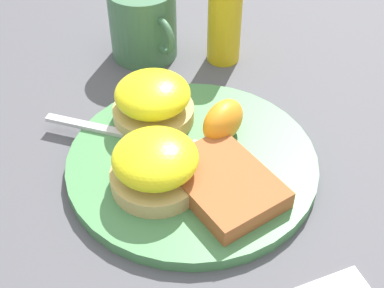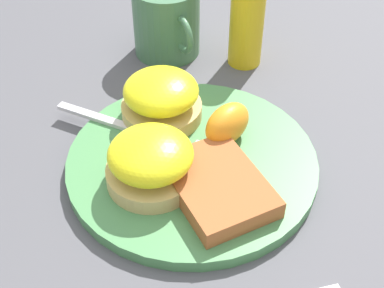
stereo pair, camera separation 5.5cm
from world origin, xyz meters
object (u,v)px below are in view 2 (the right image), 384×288
object	(u,v)px
hashbrown_patty	(217,186)
condiment_bottle	(247,17)
orange_wedge	(227,124)
cup	(167,21)
sandwich_benedict_right	(151,162)
fork	(152,135)
sandwich_benedict_left	(164,97)

from	to	relation	value
hashbrown_patty	condiment_bottle	xyz separation A→B (m)	(-0.21, 0.15, 0.04)
orange_wedge	cup	bearing A→B (deg)	173.15
sandwich_benedict_right	fork	bearing A→B (deg)	156.46
cup	hashbrown_patty	bearing A→B (deg)	-14.87
sandwich_benedict_left	hashbrown_patty	xyz separation A→B (m)	(0.13, -0.00, -0.02)
orange_wedge	fork	xyz separation A→B (m)	(-0.04, -0.07, -0.02)
sandwich_benedict_left	condiment_bottle	size ratio (longest dim) A/B	0.68
sandwich_benedict_left	hashbrown_patty	distance (m)	0.13
fork	cup	bearing A→B (deg)	150.39
condiment_bottle	orange_wedge	bearing A→B (deg)	-37.18
fork	cup	world-z (taller)	cup
sandwich_benedict_right	orange_wedge	bearing A→B (deg)	101.88
orange_wedge	cup	distance (m)	0.21
sandwich_benedict_right	condiment_bottle	world-z (taller)	condiment_bottle
sandwich_benedict_right	fork	size ratio (longest dim) A/B	0.51
orange_wedge	cup	xyz separation A→B (m)	(-0.21, 0.03, 0.01)
orange_wedge	sandwich_benedict_left	bearing A→B (deg)	-147.05
hashbrown_patty	condiment_bottle	world-z (taller)	condiment_bottle
orange_wedge	condiment_bottle	distance (m)	0.18
sandwich_benedict_left	sandwich_benedict_right	world-z (taller)	same
hashbrown_patty	condiment_bottle	bearing A→B (deg)	143.07
hashbrown_patty	sandwich_benedict_right	bearing A→B (deg)	-131.47
orange_wedge	fork	bearing A→B (deg)	-119.36
fork	condiment_bottle	distance (m)	0.21
sandwich_benedict_right	fork	world-z (taller)	sandwich_benedict_right
sandwich_benedict_right	condiment_bottle	xyz separation A→B (m)	(-0.16, 0.20, 0.03)
sandwich_benedict_left	cup	bearing A→B (deg)	154.10
hashbrown_patty	fork	world-z (taller)	hashbrown_patty
fork	cup	xyz separation A→B (m)	(-0.17, 0.10, 0.03)
orange_wedge	fork	distance (m)	0.08
sandwich_benedict_left	condiment_bottle	distance (m)	0.17
orange_wedge	fork	world-z (taller)	orange_wedge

